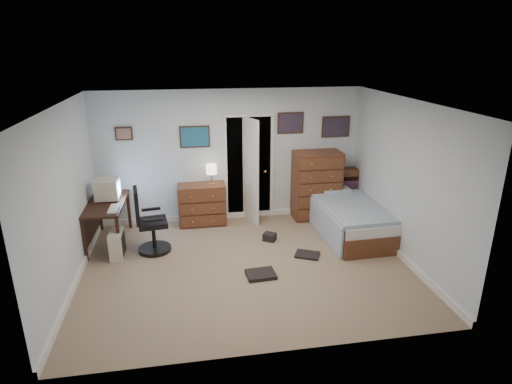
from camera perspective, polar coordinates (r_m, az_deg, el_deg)
floor at (r=6.74m, az=-1.28°, el=-9.88°), size 5.00×4.00×0.02m
computer_desk at (r=7.66m, az=-19.91°, el=-2.56°), size 0.63×1.31×0.75m
crt_monitor at (r=7.66m, az=-19.21°, el=0.37°), size 0.40×0.37×0.36m
keyboard at (r=7.23m, az=-18.42°, el=-2.12°), size 0.16×0.40×0.02m
pc_tower at (r=7.25m, az=-18.02°, el=-6.63°), size 0.22×0.42×0.45m
office_chair at (r=7.21m, az=-14.06°, el=-4.61°), size 0.60×0.60×1.11m
media_stack at (r=8.73m, az=-18.86°, el=-0.75°), size 0.19×0.19×0.88m
low_dresser at (r=8.14m, az=-7.20°, el=-1.66°), size 0.88×0.44×0.78m
table_lamp at (r=7.93m, az=-5.96°, el=2.96°), size 0.20×0.20×0.38m
doorway at (r=8.50m, az=-1.28°, el=3.74°), size 0.96×1.12×2.05m
tall_dresser at (r=8.39m, az=8.03°, el=0.94°), size 0.90×0.53×1.33m
headboard_bookcase at (r=8.72m, az=11.15°, el=0.28°), size 1.04×0.31×0.93m
bed at (r=7.86m, az=12.24°, el=-3.45°), size 1.10×1.97×0.63m
wall_posters at (r=8.08m, az=0.57°, el=8.36°), size 4.38×0.04×0.60m
floor_clutter at (r=6.89m, az=2.55°, el=-8.78°), size 1.31×1.48×0.13m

